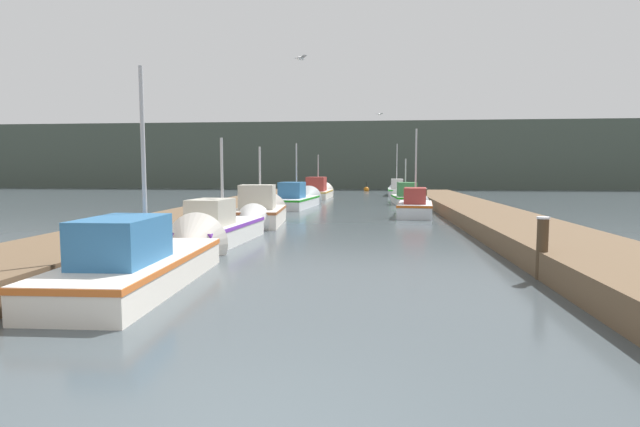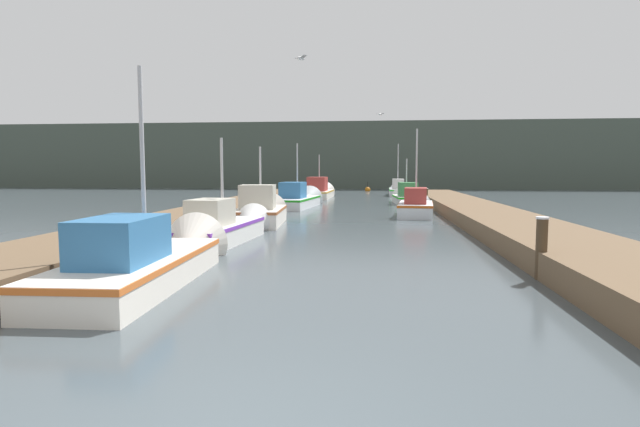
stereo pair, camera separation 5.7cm
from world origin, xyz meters
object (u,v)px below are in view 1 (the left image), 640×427
(fishing_boat_0, at_px, (154,258))
(mooring_piling_1, at_px, (542,248))
(fishing_boat_5, at_px, (405,197))
(seagull_lead, at_px, (379,114))
(channel_buoy, at_px, (366,190))
(mooring_piling_0, at_px, (425,196))
(fishing_boat_2, at_px, (261,212))
(fishing_boat_6, at_px, (319,191))
(fishing_boat_3, at_px, (415,206))
(fishing_boat_4, at_px, (298,199))
(fishing_boat_1, at_px, (227,227))
(seagull_1, at_px, (301,58))
(fishing_boat_7, at_px, (396,190))

(fishing_boat_0, bearing_deg, mooring_piling_1, 3.24)
(fishing_boat_5, xyz_separation_m, seagull_lead, (-1.64, 0.40, 5.18))
(channel_buoy, bearing_deg, mooring_piling_0, -78.54)
(fishing_boat_2, relative_size, fishing_boat_6, 0.77)
(fishing_boat_6, relative_size, seagull_lead, 11.86)
(fishing_boat_3, xyz_separation_m, mooring_piling_1, (1.25, -13.58, 0.19))
(fishing_boat_4, xyz_separation_m, mooring_piling_1, (7.47, -18.16, 0.20))
(fishing_boat_0, relative_size, channel_buoy, 5.78)
(fishing_boat_1, relative_size, fishing_boat_5, 1.26)
(mooring_piling_0, bearing_deg, seagull_1, -110.11)
(fishing_boat_0, distance_m, channel_buoy, 39.82)
(fishing_boat_2, bearing_deg, fishing_boat_3, 28.57)
(fishing_boat_0, xyz_separation_m, mooring_piling_1, (7.56, 0.71, 0.21))
(channel_buoy, bearing_deg, fishing_boat_5, -81.56)
(fishing_boat_6, height_order, mooring_piling_0, fishing_boat_6)
(fishing_boat_4, xyz_separation_m, seagull_lead, (4.63, 3.90, 5.17))
(mooring_piling_1, distance_m, seagull_lead, 22.79)
(fishing_boat_1, xyz_separation_m, fishing_boat_4, (0.19, 13.58, 0.01))
(fishing_boat_4, height_order, mooring_piling_1, fishing_boat_4)
(mooring_piling_0, bearing_deg, fishing_boat_0, -109.26)
(fishing_boat_6, bearing_deg, mooring_piling_0, -41.19)
(mooring_piling_1, bearing_deg, fishing_boat_0, -174.65)
(fishing_boat_6, height_order, seagull_1, seagull_1)
(fishing_boat_0, relative_size, fishing_boat_6, 0.99)
(fishing_boat_0, distance_m, seagull_lead, 23.82)
(fishing_boat_5, bearing_deg, fishing_boat_1, -114.35)
(fishing_boat_2, height_order, fishing_boat_3, fishing_boat_3)
(fishing_boat_0, height_order, fishing_boat_4, fishing_boat_0)
(fishing_boat_1, xyz_separation_m, fishing_boat_7, (6.43, 26.87, 0.01))
(fishing_boat_1, distance_m, mooring_piling_0, 17.84)
(fishing_boat_7, relative_size, seagull_1, 11.25)
(channel_buoy, relative_size, seagull_lead, 2.04)
(fishing_boat_6, xyz_separation_m, mooring_piling_1, (7.23, -27.37, 0.15))
(fishing_boat_5, bearing_deg, fishing_boat_4, -154.49)
(fishing_boat_6, distance_m, seagull_1, 22.25)
(fishing_boat_0, bearing_deg, mooring_piling_0, 68.63)
(fishing_boat_6, bearing_deg, channel_buoy, 74.89)
(fishing_boat_4, bearing_deg, fishing_boat_0, -84.82)
(fishing_boat_0, relative_size, fishing_boat_4, 0.95)
(fishing_boat_0, relative_size, mooring_piling_0, 6.00)
(fishing_boat_2, height_order, seagull_lead, seagull_lead)
(mooring_piling_1, relative_size, seagull_lead, 2.43)
(mooring_piling_0, relative_size, channel_buoy, 0.96)
(channel_buoy, bearing_deg, mooring_piling_1, -84.48)
(fishing_boat_7, distance_m, seagull_1, 26.54)
(fishing_boat_0, relative_size, fishing_boat_2, 1.29)
(fishing_boat_3, bearing_deg, seagull_1, -112.91)
(fishing_boat_5, bearing_deg, fishing_boat_6, 132.95)
(fishing_boat_7, distance_m, seagull_lead, 10.84)
(fishing_boat_6, distance_m, mooring_piling_1, 28.31)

